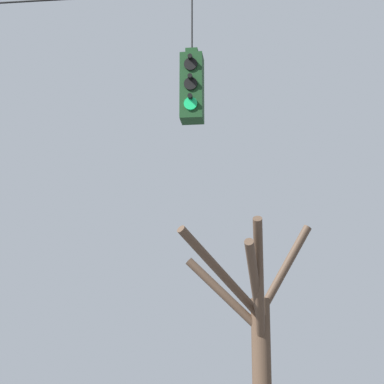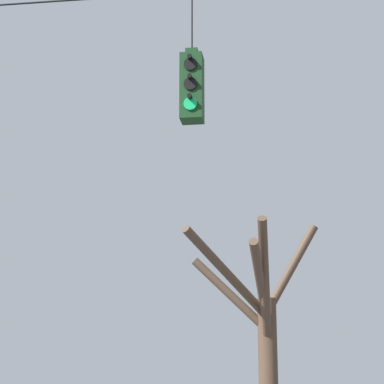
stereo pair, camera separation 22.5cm
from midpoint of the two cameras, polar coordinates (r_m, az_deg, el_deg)
The scene contains 2 objects.
traffic_light_near_right_pole at distance 11.45m, azimuth 0.57°, elevation 8.02°, with size 0.34×0.58×2.17m.
bare_tree at distance 17.19m, azimuth 5.75°, elevation -10.63°, with size 3.00×2.82×5.20m.
Camera 2 is at (3.50, -10.13, 1.67)m, focal length 70.00 mm.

